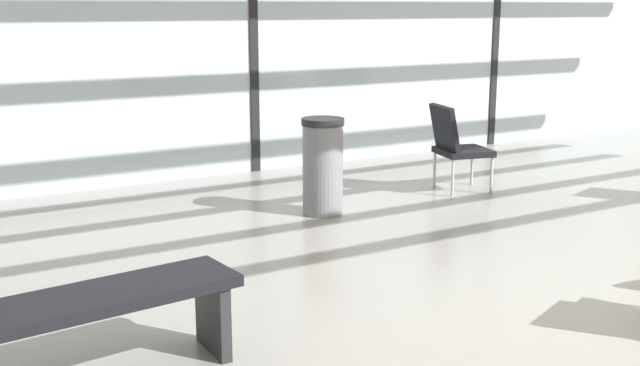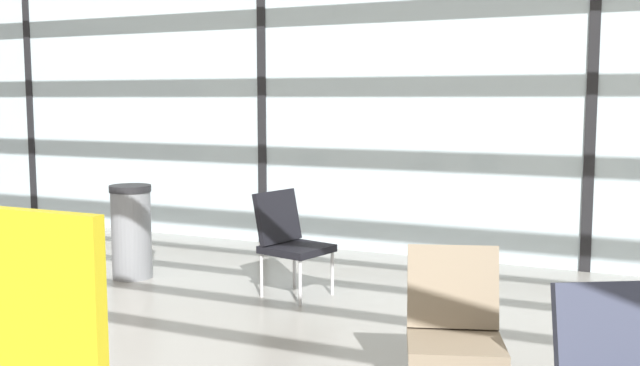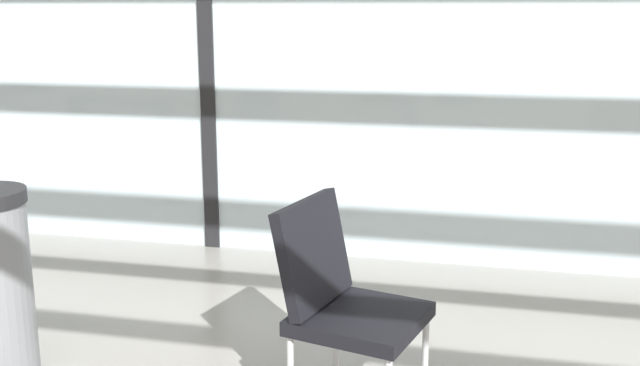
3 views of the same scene
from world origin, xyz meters
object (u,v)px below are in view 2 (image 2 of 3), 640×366
at_px(lounge_chair_3, 454,322).
at_px(trash_bin, 131,231).
at_px(lounge_chair_4, 289,237).
at_px(parked_airplane, 419,67).

relative_size(lounge_chair_3, trash_bin, 1.01).
bearing_deg(trash_bin, lounge_chair_4, 3.07).
distance_m(lounge_chair_4, trash_bin, 1.58).
relative_size(parked_airplane, lounge_chair_3, 15.48).
bearing_deg(trash_bin, parked_airplane, 86.09).
height_order(lounge_chair_3, lounge_chair_4, same).
relative_size(parked_airplane, lounge_chair_4, 15.48).
relative_size(lounge_chair_3, lounge_chair_4, 1.00).
height_order(parked_airplane, lounge_chair_3, parked_airplane).
xyz_separation_m(parked_airplane, lounge_chair_4, (1.08, -7.21, -1.71)).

